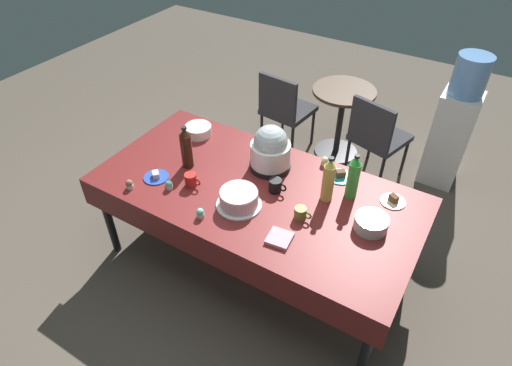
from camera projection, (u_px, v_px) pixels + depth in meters
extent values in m
plane|color=brown|center=(256.00, 261.00, 3.39)|extent=(9.00, 9.00, 0.00)
cube|color=maroon|center=(256.00, 191.00, 2.93)|extent=(2.20, 1.10, 0.04)
cylinder|color=black|center=(108.00, 217.00, 3.26)|extent=(0.06, 0.06, 0.71)
cylinder|color=black|center=(367.00, 349.00, 2.45)|extent=(0.06, 0.06, 0.71)
cylinder|color=black|center=(186.00, 154.00, 3.88)|extent=(0.06, 0.06, 0.71)
cylinder|color=black|center=(413.00, 243.00, 3.07)|extent=(0.06, 0.06, 0.71)
cube|color=maroon|center=(210.00, 255.00, 2.64)|extent=(2.20, 0.01, 0.18)
cube|color=maroon|center=(292.00, 162.00, 3.35)|extent=(2.20, 0.01, 0.18)
cylinder|color=silver|center=(239.00, 205.00, 2.78)|extent=(0.30, 0.30, 0.01)
cylinder|color=beige|center=(239.00, 198.00, 2.75)|extent=(0.25, 0.25, 0.10)
cylinder|color=silver|center=(239.00, 192.00, 2.72)|extent=(0.24, 0.24, 0.01)
cylinder|color=black|center=(270.00, 165.00, 3.08)|extent=(0.29, 0.29, 0.04)
cylinder|color=white|center=(270.00, 154.00, 3.02)|extent=(0.28, 0.28, 0.16)
sphere|color=#B2BCC1|center=(271.00, 142.00, 2.95)|extent=(0.24, 0.24, 0.24)
cylinder|color=#B2C6BC|center=(371.00, 223.00, 2.60)|extent=(0.21, 0.21, 0.09)
cylinder|color=silver|center=(198.00, 130.00, 3.39)|extent=(0.21, 0.21, 0.08)
cylinder|color=#2D4CB2|center=(156.00, 177.00, 3.00)|extent=(0.18, 0.18, 0.01)
cube|color=beige|center=(156.00, 174.00, 2.99)|extent=(0.07, 0.07, 0.04)
cylinder|color=teal|center=(340.00, 177.00, 3.01)|extent=(0.18, 0.18, 0.01)
cube|color=brown|center=(341.00, 174.00, 2.99)|extent=(0.08, 0.07, 0.05)
cylinder|color=beige|center=(393.00, 201.00, 2.81)|extent=(0.16, 0.16, 0.01)
cube|color=brown|center=(394.00, 198.00, 2.79)|extent=(0.07, 0.06, 0.05)
cylinder|color=beige|center=(324.00, 163.00, 3.11)|extent=(0.05, 0.05, 0.03)
sphere|color=beige|center=(325.00, 160.00, 3.09)|extent=(0.05, 0.05, 0.05)
cylinder|color=beige|center=(169.00, 187.00, 2.91)|extent=(0.05, 0.05, 0.03)
sphere|color=#6BC6B2|center=(169.00, 183.00, 2.89)|extent=(0.05, 0.05, 0.05)
cylinder|color=beige|center=(201.00, 215.00, 2.69)|extent=(0.05, 0.05, 0.03)
sphere|color=#6BC6B2|center=(200.00, 212.00, 2.68)|extent=(0.05, 0.05, 0.05)
cylinder|color=beige|center=(130.00, 186.00, 2.91)|extent=(0.05, 0.05, 0.03)
sphere|color=brown|center=(129.00, 183.00, 2.89)|extent=(0.05, 0.05, 0.05)
cylinder|color=green|center=(353.00, 180.00, 2.78)|extent=(0.08, 0.08, 0.26)
cone|color=green|center=(356.00, 161.00, 2.68)|extent=(0.07, 0.07, 0.05)
cylinder|color=black|center=(357.00, 156.00, 2.66)|extent=(0.03, 0.03, 0.02)
cylinder|color=#33190F|center=(187.00, 151.00, 3.03)|extent=(0.08, 0.08, 0.26)
cone|color=#33190F|center=(184.00, 132.00, 2.93)|extent=(0.07, 0.07, 0.05)
cylinder|color=black|center=(184.00, 128.00, 2.91)|extent=(0.04, 0.04, 0.02)
cylinder|color=gold|center=(328.00, 183.00, 2.75)|extent=(0.08, 0.08, 0.27)
cone|color=gold|center=(331.00, 163.00, 2.65)|extent=(0.07, 0.07, 0.05)
cylinder|color=black|center=(331.00, 159.00, 2.63)|extent=(0.03, 0.03, 0.02)
cylinder|color=olive|center=(300.00, 213.00, 2.67)|extent=(0.08, 0.08, 0.08)
torus|color=olive|center=(308.00, 216.00, 2.65)|extent=(0.05, 0.01, 0.05)
cylinder|color=#B2231E|center=(191.00, 180.00, 2.91)|extent=(0.08, 0.08, 0.09)
torus|color=#B2231E|center=(197.00, 182.00, 2.89)|extent=(0.06, 0.01, 0.06)
cylinder|color=black|center=(275.00, 185.00, 2.87)|extent=(0.09, 0.09, 0.09)
torus|color=black|center=(283.00, 188.00, 2.84)|extent=(0.06, 0.01, 0.06)
cube|color=pink|center=(280.00, 238.00, 2.55)|extent=(0.16, 0.16, 0.02)
cube|color=#333338|center=(288.00, 110.00, 4.34)|extent=(0.49, 0.49, 0.05)
cube|color=#333338|center=(277.00, 98.00, 4.08)|extent=(0.42, 0.09, 0.40)
cylinder|color=black|center=(313.00, 127.00, 4.51)|extent=(0.03, 0.03, 0.40)
cylinder|color=black|center=(283.00, 115.00, 4.69)|extent=(0.03, 0.03, 0.40)
cylinder|color=black|center=(292.00, 144.00, 4.28)|extent=(0.03, 0.03, 0.40)
cylinder|color=black|center=(262.00, 131.00, 4.46)|extent=(0.03, 0.03, 0.40)
cube|color=#333338|center=(380.00, 137.00, 3.97)|extent=(0.54, 0.54, 0.05)
cube|color=#333338|center=(371.00, 124.00, 3.72)|extent=(0.41, 0.15, 0.40)
cylinder|color=black|center=(404.00, 158.00, 4.10)|extent=(0.04, 0.04, 0.40)
cylinder|color=black|center=(371.00, 141.00, 4.32)|extent=(0.04, 0.04, 0.40)
cylinder|color=black|center=(381.00, 175.00, 3.90)|extent=(0.04, 0.04, 0.40)
cylinder|color=black|center=(347.00, 156.00, 4.12)|extent=(0.04, 0.04, 0.40)
cylinder|color=#473323|center=(344.00, 91.00, 4.06)|extent=(0.60, 0.60, 0.03)
cylinder|color=black|center=(340.00, 123.00, 4.29)|extent=(0.06, 0.06, 0.67)
cylinder|color=black|center=(336.00, 151.00, 4.51)|extent=(0.44, 0.44, 0.02)
cube|color=silver|center=(449.00, 139.00, 3.90)|extent=(0.32, 0.32, 0.90)
cylinder|color=#6699D8|center=(471.00, 75.00, 3.50)|extent=(0.28, 0.28, 0.34)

